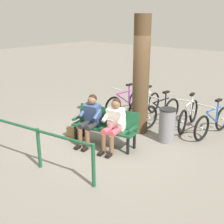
{
  "coord_description": "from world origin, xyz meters",
  "views": [
    {
      "loc": [
        -4.29,
        4.97,
        2.98
      ],
      "look_at": [
        -0.12,
        -0.14,
        0.75
      ],
      "focal_mm": 46.41,
      "sensor_mm": 36.0,
      "label": 1
    }
  ],
  "objects_px": {
    "bicycle_purple": "(145,106)",
    "bicycle_red": "(125,103)",
    "handbag": "(72,132)",
    "tree_trunk": "(141,76)",
    "bicycle_orange": "(188,115)",
    "litter_bin": "(167,125)",
    "person_companion": "(90,117)",
    "bicycle_blue": "(161,112)",
    "bench": "(106,124)",
    "bicycle_green": "(213,122)",
    "person_reading": "(114,122)"
  },
  "relations": [
    {
      "from": "bench",
      "to": "bicycle_red",
      "type": "distance_m",
      "value": 2.28
    },
    {
      "from": "litter_bin",
      "to": "bicycle_green",
      "type": "bearing_deg",
      "value": -124.13
    },
    {
      "from": "person_companion",
      "to": "bicycle_purple",
      "type": "distance_m",
      "value": 2.45
    },
    {
      "from": "tree_trunk",
      "to": "bicycle_red",
      "type": "relative_size",
      "value": 1.8
    },
    {
      "from": "bench",
      "to": "litter_bin",
      "type": "distance_m",
      "value": 1.5
    },
    {
      "from": "person_reading",
      "to": "tree_trunk",
      "type": "distance_m",
      "value": 1.52
    },
    {
      "from": "handbag",
      "to": "bicycle_purple",
      "type": "relative_size",
      "value": 0.18
    },
    {
      "from": "bicycle_purple",
      "to": "bicycle_red",
      "type": "xyz_separation_m",
      "value": [
        0.64,
        0.16,
        0.0
      ]
    },
    {
      "from": "litter_bin",
      "to": "bicycle_red",
      "type": "height_order",
      "value": "bicycle_red"
    },
    {
      "from": "person_companion",
      "to": "handbag",
      "type": "relative_size",
      "value": 4.0
    },
    {
      "from": "tree_trunk",
      "to": "litter_bin",
      "type": "height_order",
      "value": "tree_trunk"
    },
    {
      "from": "handbag",
      "to": "bicycle_green",
      "type": "distance_m",
      "value": 3.6
    },
    {
      "from": "bicycle_orange",
      "to": "handbag",
      "type": "bearing_deg",
      "value": -47.36
    },
    {
      "from": "handbag",
      "to": "litter_bin",
      "type": "height_order",
      "value": "litter_bin"
    },
    {
      "from": "bench",
      "to": "bicycle_purple",
      "type": "xyz_separation_m",
      "value": [
        0.33,
        -2.22,
        -0.15
      ]
    },
    {
      "from": "bicycle_green",
      "to": "tree_trunk",
      "type": "bearing_deg",
      "value": -50.44
    },
    {
      "from": "person_reading",
      "to": "bicycle_purple",
      "type": "relative_size",
      "value": 0.71
    },
    {
      "from": "person_companion",
      "to": "bicycle_red",
      "type": "xyz_separation_m",
      "value": [
        0.67,
        -2.27,
        -0.3
      ]
    },
    {
      "from": "person_reading",
      "to": "bicycle_red",
      "type": "distance_m",
      "value": 2.55
    },
    {
      "from": "handbag",
      "to": "tree_trunk",
      "type": "height_order",
      "value": "tree_trunk"
    },
    {
      "from": "bicycle_purple",
      "to": "tree_trunk",
      "type": "bearing_deg",
      "value": 26.21
    },
    {
      "from": "bench",
      "to": "person_reading",
      "type": "xyz_separation_m",
      "value": [
        -0.34,
        0.11,
        0.16
      ]
    },
    {
      "from": "handbag",
      "to": "bicycle_orange",
      "type": "distance_m",
      "value": 3.19
    },
    {
      "from": "tree_trunk",
      "to": "bicycle_green",
      "type": "height_order",
      "value": "tree_trunk"
    },
    {
      "from": "handbag",
      "to": "bicycle_red",
      "type": "bearing_deg",
      "value": -88.92
    },
    {
      "from": "bicycle_blue",
      "to": "bicycle_purple",
      "type": "relative_size",
      "value": 0.99
    },
    {
      "from": "person_companion",
      "to": "handbag",
      "type": "distance_m",
      "value": 0.83
    },
    {
      "from": "bicycle_green",
      "to": "bicycle_red",
      "type": "relative_size",
      "value": 1.0
    },
    {
      "from": "bicycle_green",
      "to": "bicycle_blue",
      "type": "distance_m",
      "value": 1.44
    },
    {
      "from": "bench",
      "to": "bicycle_green",
      "type": "height_order",
      "value": "bicycle_green"
    },
    {
      "from": "tree_trunk",
      "to": "bicycle_red",
      "type": "bearing_deg",
      "value": -37.79
    },
    {
      "from": "bicycle_green",
      "to": "litter_bin",
      "type": "bearing_deg",
      "value": -25.49
    },
    {
      "from": "bench",
      "to": "person_reading",
      "type": "height_order",
      "value": "person_reading"
    },
    {
      "from": "bench",
      "to": "bicycle_blue",
      "type": "bearing_deg",
      "value": -110.09
    },
    {
      "from": "person_reading",
      "to": "bicycle_red",
      "type": "xyz_separation_m",
      "value": [
        1.3,
        -2.17,
        -0.31
      ]
    },
    {
      "from": "tree_trunk",
      "to": "bicycle_blue",
      "type": "xyz_separation_m",
      "value": [
        -0.17,
        -0.83,
        -1.14
      ]
    },
    {
      "from": "bicycle_blue",
      "to": "bicycle_purple",
      "type": "xyz_separation_m",
      "value": [
        0.69,
        -0.23,
        0.0
      ]
    },
    {
      "from": "person_companion",
      "to": "bicycle_purple",
      "type": "relative_size",
      "value": 0.71
    },
    {
      "from": "litter_bin",
      "to": "bicycle_purple",
      "type": "relative_size",
      "value": 0.5
    },
    {
      "from": "tree_trunk",
      "to": "bicycle_blue",
      "type": "height_order",
      "value": "tree_trunk"
    },
    {
      "from": "bicycle_blue",
      "to": "bicycle_purple",
      "type": "height_order",
      "value": "same"
    },
    {
      "from": "litter_bin",
      "to": "bicycle_blue",
      "type": "distance_m",
      "value": 1.18
    },
    {
      "from": "handbag",
      "to": "bicycle_orange",
      "type": "bearing_deg",
      "value": -129.18
    },
    {
      "from": "bicycle_blue",
      "to": "bicycle_red",
      "type": "relative_size",
      "value": 1.0
    },
    {
      "from": "tree_trunk",
      "to": "bicycle_red",
      "type": "distance_m",
      "value": 1.86
    },
    {
      "from": "tree_trunk",
      "to": "bicycle_orange",
      "type": "relative_size",
      "value": 1.8
    },
    {
      "from": "handbag",
      "to": "bicycle_purple",
      "type": "height_order",
      "value": "bicycle_purple"
    },
    {
      "from": "bicycle_green",
      "to": "bicycle_purple",
      "type": "bearing_deg",
      "value": -84.08
    },
    {
      "from": "tree_trunk",
      "to": "bench",
      "type": "bearing_deg",
      "value": 80.31
    },
    {
      "from": "bicycle_blue",
      "to": "bicycle_red",
      "type": "xyz_separation_m",
      "value": [
        1.33,
        -0.07,
        0.0
      ]
    }
  ]
}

